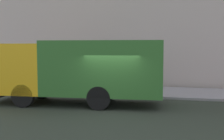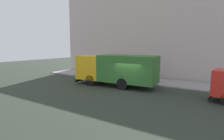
{
  "view_description": "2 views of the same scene",
  "coord_description": "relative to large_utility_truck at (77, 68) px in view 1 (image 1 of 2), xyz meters",
  "views": [
    {
      "loc": [
        -12.39,
        -2.72,
        2.9
      ],
      "look_at": [
        1.49,
        0.39,
        1.69
      ],
      "focal_mm": 44.87,
      "sensor_mm": 36.0,
      "label": 1
    },
    {
      "loc": [
        -15.32,
        -8.1,
        4.17
      ],
      "look_at": [
        0.78,
        2.46,
        1.62
      ],
      "focal_mm": 30.24,
      "sensor_mm": 36.0,
      "label": 2
    }
  ],
  "objects": [
    {
      "name": "ground",
      "position": [
        -0.8,
        -2.03,
        -1.8
      ],
      "size": [
        80.0,
        80.0,
        0.0
      ],
      "primitive_type": "plane",
      "color": "#2D342A"
    },
    {
      "name": "sidewalk",
      "position": [
        4.19,
        -2.03,
        -1.74
      ],
      "size": [
        3.99,
        30.0,
        0.13
      ],
      "primitive_type": "cube",
      "color": "#969096",
      "rests_on": "ground"
    },
    {
      "name": "building_facade",
      "position": [
        6.69,
        -2.03,
        4.28
      ],
      "size": [
        0.5,
        30.0,
        12.18
      ],
      "primitive_type": "cube",
      "color": "#C2B1AA",
      "rests_on": "ground"
    },
    {
      "name": "large_utility_truck",
      "position": [
        0.0,
        0.0,
        0.0
      ],
      "size": [
        3.09,
        8.71,
        3.17
      ],
      "rotation": [
        0.0,
        0.0,
        0.06
      ],
      "color": "yellow",
      "rests_on": "ground"
    },
    {
      "name": "pedestrian_walking",
      "position": [
        4.72,
        1.01,
        -0.81
      ],
      "size": [
        0.44,
        0.44,
        1.63
      ],
      "rotation": [
        0.0,
        0.0,
        6.03
      ],
      "color": "black",
      "rests_on": "sidewalk"
    },
    {
      "name": "traffic_cone_orange",
      "position": [
        2.87,
        4.01,
        -1.39
      ],
      "size": [
        0.39,
        0.39,
        0.56
      ],
      "primitive_type": "cone",
      "color": "orange",
      "rests_on": "sidewalk"
    }
  ]
}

